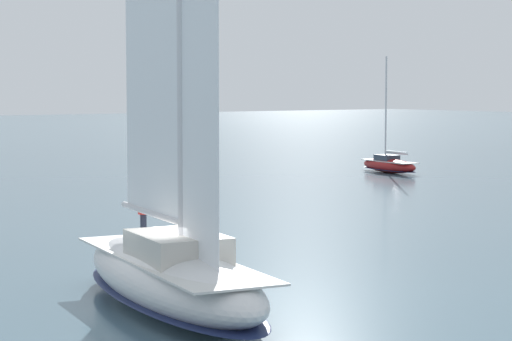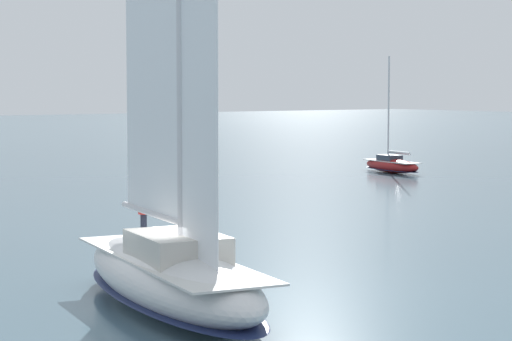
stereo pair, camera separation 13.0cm
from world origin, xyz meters
name	(u,v)px [view 2 (the right image)]	position (x,y,z in m)	size (l,w,h in m)	color
ground_plane	(171,310)	(0.00, 0.00, 0.00)	(400.00, 400.00, 0.00)	slate
sailboat_main	(171,269)	(0.02, 0.00, 1.19)	(11.46, 4.98, 15.24)	silver
sailboat_moored_mid_channel	(392,165)	(-30.28, 37.36, 0.59)	(6.51, 2.69, 8.70)	maroon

